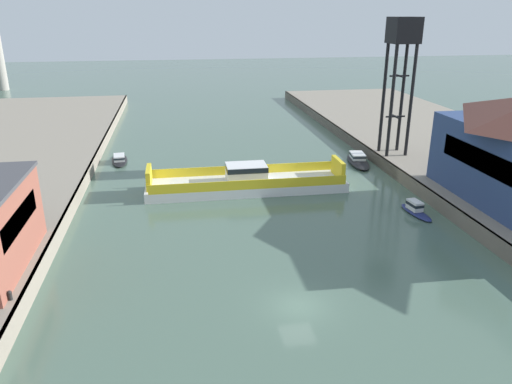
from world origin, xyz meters
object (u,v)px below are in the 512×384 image
(chain_ferry, at_px, (246,182))
(moored_boat_mid_left, at_px, (415,209))
(moored_boat_near_left, at_px, (119,159))
(crane_tower, at_px, (402,47))
(moored_boat_near_right, at_px, (358,160))

(chain_ferry, height_order, moored_boat_mid_left, chain_ferry)
(chain_ferry, relative_size, moored_boat_near_left, 3.24)
(moored_boat_near_left, distance_m, moored_boat_mid_left, 41.12)
(chain_ferry, distance_m, moored_boat_near_left, 21.80)
(moored_boat_mid_left, xyz_separation_m, crane_tower, (4.96, 17.32, 15.39))
(chain_ferry, relative_size, moored_boat_mid_left, 4.52)
(moored_boat_near_right, bearing_deg, moored_boat_mid_left, -91.76)
(moored_boat_mid_left, bearing_deg, crane_tower, 74.01)
(moored_boat_near_right, bearing_deg, chain_ferry, -153.90)
(moored_boat_near_left, xyz_separation_m, moored_boat_mid_left, (32.81, -24.78, 0.11))
(moored_boat_near_left, distance_m, moored_boat_near_right, 33.95)
(chain_ferry, height_order, crane_tower, crane_tower)
(moored_boat_near_left, distance_m, crane_tower, 41.51)
(crane_tower, bearing_deg, moored_boat_near_right, 163.71)
(chain_ferry, xyz_separation_m, crane_tower, (21.59, 7.14, 14.91))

